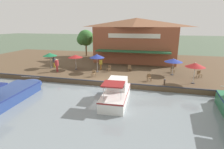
# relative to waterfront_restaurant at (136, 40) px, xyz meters

# --- Properties ---
(ground_plane) EXTENTS (220.00, 220.00, 0.00)m
(ground_plane) POSITION_rel_waterfront_restaurant_xyz_m (13.58, -2.30, -4.40)
(ground_plane) COLOR #4C5B47
(quay_deck) EXTENTS (22.00, 56.00, 0.60)m
(quay_deck) POSITION_rel_waterfront_restaurant_xyz_m (2.58, -2.30, -4.10)
(quay_deck) COLOR brown
(quay_deck) RESTS_ON ground
(quay_edge_fender) EXTENTS (0.20, 50.40, 0.10)m
(quay_edge_fender) POSITION_rel_waterfront_restaurant_xyz_m (13.48, -2.30, -3.75)
(quay_edge_fender) COLOR #2D2D33
(quay_edge_fender) RESTS_ON quay_deck
(waterfront_restaurant) EXTENTS (9.19, 14.40, 7.49)m
(waterfront_restaurant) POSITION_rel_waterfront_restaurant_xyz_m (0.00, 0.00, 0.00)
(waterfront_restaurant) COLOR brown
(waterfront_restaurant) RESTS_ON quay_deck
(patio_umbrella_back_row) EXTENTS (2.28, 2.28, 2.20)m
(patio_umbrella_back_row) POSITION_rel_waterfront_restaurant_xyz_m (8.45, 5.86, -1.85)
(patio_umbrella_back_row) COLOR #B7B7B7
(patio_umbrella_back_row) RESTS_ON quay_deck
(patio_umbrella_near_quay_edge) EXTENTS (2.13, 2.13, 2.20)m
(patio_umbrella_near_quay_edge) POSITION_rel_waterfront_restaurant_xyz_m (8.81, -7.66, -1.84)
(patio_umbrella_near_quay_edge) COLOR #B7B7B7
(patio_umbrella_near_quay_edge) RESTS_ON quay_deck
(patio_umbrella_far_corner) EXTENTS (2.11, 2.11, 2.40)m
(patio_umbrella_far_corner) POSITION_rel_waterfront_restaurant_xyz_m (11.53, 7.85, -1.68)
(patio_umbrella_far_corner) COLOR #B7B7B7
(patio_umbrella_far_corner) RESTS_ON quay_deck
(patio_umbrella_mid_patio_left) EXTENTS (2.09, 2.09, 2.34)m
(patio_umbrella_mid_patio_left) POSITION_rel_waterfront_restaurant_xyz_m (8.90, -11.73, -1.72)
(patio_umbrella_mid_patio_left) COLOR #B7B7B7
(patio_umbrella_mid_patio_left) RESTS_ON quay_deck
(patio_umbrella_mid_patio_right) EXTENTS (2.02, 2.02, 2.52)m
(patio_umbrella_mid_patio_right) POSITION_rel_waterfront_restaurant_xyz_m (9.43, -4.15, -1.56)
(patio_umbrella_mid_patio_right) COLOR #B7B7B7
(patio_umbrella_mid_patio_right) RESTS_ON quay_deck
(cafe_chair_far_corner_seat) EXTENTS (0.55, 0.55, 0.85)m
(cafe_chair_far_corner_seat) POSITION_rel_waterfront_restaurant_xyz_m (11.89, 3.02, -3.32)
(cafe_chair_far_corner_seat) COLOR brown
(cafe_chair_far_corner_seat) RESTS_ON quay_deck
(cafe_chair_under_first_umbrella) EXTENTS (0.57, 0.57, 0.85)m
(cafe_chair_under_first_umbrella) POSITION_rel_waterfront_restaurant_xyz_m (8.80, -2.64, -3.32)
(cafe_chair_under_first_umbrella) COLOR brown
(cafe_chair_under_first_umbrella) RESTS_ON quay_deck
(cafe_chair_facing_river) EXTENTS (0.57, 0.57, 0.85)m
(cafe_chair_facing_river) POSITION_rel_waterfront_restaurant_xyz_m (8.79, 9.01, -3.32)
(cafe_chair_facing_river) COLOR brown
(cafe_chair_facing_river) RESTS_ON quay_deck
(cafe_chair_back_row_seat) EXTENTS (0.52, 0.52, 0.85)m
(cafe_chair_back_row_seat) POSITION_rel_waterfront_restaurant_xyz_m (7.14, 5.98, -3.32)
(cafe_chair_back_row_seat) COLOR brown
(cafe_chair_back_row_seat) RESTS_ON quay_deck
(cafe_chair_beside_entrance) EXTENTS (0.47, 0.47, 0.85)m
(cafe_chair_beside_entrance) POSITION_rel_waterfront_restaurant_xyz_m (11.73, -3.87, -3.32)
(cafe_chair_beside_entrance) COLOR brown
(cafe_chair_beside_entrance) RESTS_ON quay_deck
(cafe_chair_mid_patio) EXTENTS (0.56, 0.56, 0.85)m
(cafe_chair_mid_patio) POSITION_rel_waterfront_restaurant_xyz_m (7.83, 0.13, -3.32)
(cafe_chair_mid_patio) COLOR brown
(cafe_chair_mid_patio) RESTS_ON quay_deck
(person_at_quay_edge) EXTENTS (0.47, 0.47, 1.66)m
(person_at_quay_edge) POSITION_rel_waterfront_restaurant_xyz_m (8.09, -4.06, -2.76)
(person_at_quay_edge) COLOR orange
(person_at_quay_edge) RESTS_ON quay_deck
(person_near_entrance) EXTENTS (0.48, 0.48, 1.69)m
(person_near_entrance) POSITION_rel_waterfront_restaurant_xyz_m (8.47, -11.41, -2.74)
(person_near_entrance) COLOR gold
(person_near_entrance) RESTS_ON quay_deck
(person_mid_patio) EXTENTS (0.52, 0.52, 1.83)m
(person_mid_patio) POSITION_rel_waterfront_restaurant_xyz_m (10.64, -9.64, -2.63)
(person_mid_patio) COLOR #B23338
(person_mid_patio) RESTS_ON quay_deck
(motorboat_distant_upstream) EXTENTS (6.20, 2.36, 2.19)m
(motorboat_distant_upstream) POSITION_rel_waterfront_restaurant_xyz_m (16.64, 0.25, -3.60)
(motorboat_distant_upstream) COLOR white
(motorboat_distant_upstream) RESTS_ON river_water
(motorboat_fourth_along) EXTENTS (9.46, 3.28, 2.17)m
(motorboat_fourth_along) POSITION_rel_waterfront_restaurant_xyz_m (19.40, -9.57, -3.74)
(motorboat_fourth_along) COLOR navy
(motorboat_fourth_along) RESTS_ON river_water
(mooring_post) EXTENTS (0.22, 0.22, 0.75)m
(mooring_post) POSITION_rel_waterfront_restaurant_xyz_m (13.23, 4.69, -3.41)
(mooring_post) COLOR #473323
(mooring_post) RESTS_ON quay_deck
(tree_behind_restaurant) EXTENTS (3.41, 3.25, 5.37)m
(tree_behind_restaurant) POSITION_rel_waterfront_restaurant_xyz_m (-2.39, -10.74, -0.14)
(tree_behind_restaurant) COLOR brown
(tree_behind_restaurant) RESTS_ON quay_deck
(tree_upstream_bank) EXTENTS (3.52, 3.36, 5.53)m
(tree_upstream_bank) POSITION_rel_waterfront_restaurant_xyz_m (-3.91, 1.84, -0.04)
(tree_upstream_bank) COLOR brown
(tree_upstream_bank) RESTS_ON quay_deck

